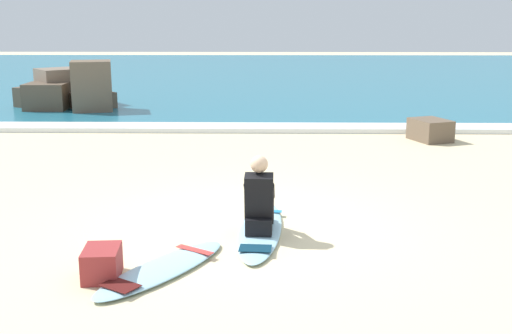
% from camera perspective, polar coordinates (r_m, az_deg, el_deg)
% --- Properties ---
extents(ground_plane, '(80.00, 80.00, 0.00)m').
position_cam_1_polar(ground_plane, '(8.09, -0.65, -5.43)').
color(ground_plane, beige).
extents(sea, '(80.00, 28.00, 0.10)m').
position_cam_1_polar(sea, '(28.49, 0.54, 8.32)').
color(sea, teal).
rests_on(sea, ground).
extents(breaking_foam, '(80.00, 0.90, 0.11)m').
position_cam_1_polar(breaking_foam, '(14.89, 0.11, 3.57)').
color(breaking_foam, white).
rests_on(breaking_foam, ground).
extents(surfboard_main, '(0.68, 2.36, 0.08)m').
position_cam_1_polar(surfboard_main, '(7.88, 0.40, -5.69)').
color(surfboard_main, '#9ED1E5').
rests_on(surfboard_main, ground).
extents(surfer_seated, '(0.38, 0.71, 0.95)m').
position_cam_1_polar(surfer_seated, '(7.64, 0.30, -3.16)').
color(surfer_seated, black).
rests_on(surfer_seated, surfboard_main).
extents(surfboard_spare_near, '(1.47, 1.90, 0.08)m').
position_cam_1_polar(surfboard_spare_near, '(6.79, -8.47, -9.07)').
color(surfboard_spare_near, '#9ED1E5').
rests_on(surfboard_spare_near, ground).
extents(rock_outcrop_distant, '(3.07, 2.65, 1.45)m').
position_cam_1_polar(rock_outcrop_distant, '(18.73, -16.53, 6.44)').
color(rock_outcrop_distant, '#756656').
rests_on(rock_outcrop_distant, ground).
extents(shoreline_rock, '(0.92, 1.03, 0.46)m').
position_cam_1_polar(shoreline_rock, '(14.11, 15.49, 3.24)').
color(shoreline_rock, brown).
rests_on(shoreline_rock, ground).
extents(beach_bag, '(0.40, 0.51, 0.32)m').
position_cam_1_polar(beach_bag, '(6.72, -13.77, -8.45)').
color(beach_bag, maroon).
rests_on(beach_bag, ground).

